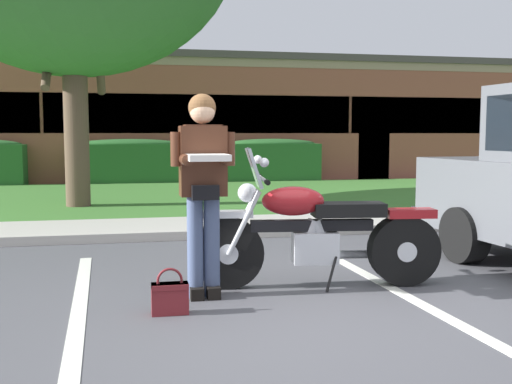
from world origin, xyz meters
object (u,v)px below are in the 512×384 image
object	(u,v)px
hedge_center_left	(130,160)
rider_person	(203,178)
hedge_center_right	(272,159)
motorcycle	(326,233)
handbag	(170,295)
brick_building	(186,121)

from	to	relation	value
hedge_center_left	rider_person	bearing A→B (deg)	-86.91
hedge_center_left	hedge_center_right	distance (m)	4.00
motorcycle	hedge_center_right	world-z (taller)	motorcycle
motorcycle	handbag	bearing A→B (deg)	-158.21
motorcycle	hedge_center_right	bearing A→B (deg)	79.21
handbag	hedge_center_right	size ratio (longest dim) A/B	0.13
hedge_center_right	brick_building	bearing A→B (deg)	107.02
rider_person	hedge_center_left	world-z (taller)	rider_person
handbag	hedge_center_right	xyz separation A→B (m)	(3.67, 12.34, 0.51)
hedge_center_left	hedge_center_right	bearing A→B (deg)	0.00
motorcycle	hedge_center_right	size ratio (longest dim) A/B	0.83
handbag	brick_building	distance (m)	18.76
rider_person	hedge_center_right	xyz separation A→B (m)	(3.36, 11.91, -0.36)
rider_person	hedge_center_right	size ratio (longest dim) A/B	0.63
handbag	hedge_center_left	bearing A→B (deg)	91.54
hedge_center_left	brick_building	size ratio (longest dim) A/B	0.12
rider_person	brick_building	size ratio (longest dim) A/B	0.07
rider_person	hedge_center_left	distance (m)	11.94
hedge_center_right	brick_building	size ratio (longest dim) A/B	0.10
handbag	hedge_center_left	distance (m)	12.35
handbag	hedge_center_left	size ratio (longest dim) A/B	0.12
handbag	brick_building	xyz separation A→B (m)	(1.76, 18.60, 1.73)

